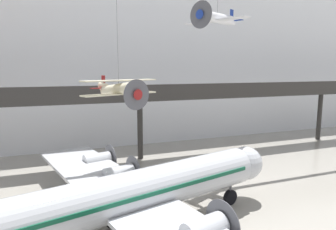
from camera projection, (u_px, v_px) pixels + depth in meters
hangar_back_wall at (124, 59)px, 44.60m from camera, size 140.00×3.00×25.95m
mezzanine_walkway at (142, 98)px, 36.63m from camera, size 110.00×3.20×9.64m
airliner_silver_main at (122, 197)px, 19.32m from camera, size 26.70×30.88×8.97m
suspended_plane_cream_biplane at (119, 89)px, 24.22m from camera, size 6.50×5.61×11.28m
suspended_plane_white_twin at (217, 18)px, 29.50m from camera, size 6.05×6.89×4.69m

